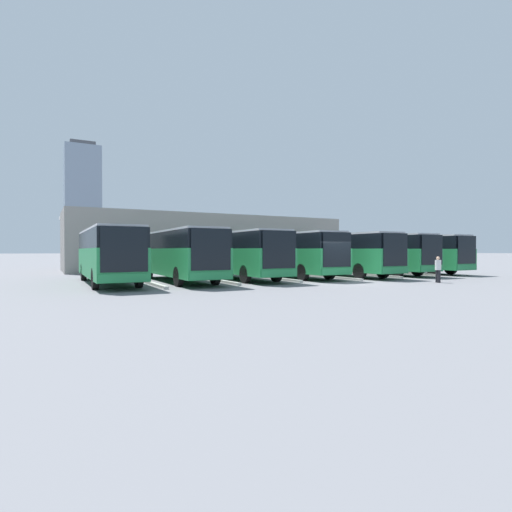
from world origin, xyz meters
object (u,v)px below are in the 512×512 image
(bus_0, at_px, (408,252))
(pedestrian, at_px, (438,269))
(bus_6, at_px, (108,253))
(bus_4, at_px, (237,253))
(bus_5, at_px, (179,253))
(bus_2, at_px, (339,253))
(bus_1, at_px, (374,253))
(bus_3, at_px, (288,253))

(bus_0, distance_m, pedestrian, 11.30)
(bus_0, bearing_deg, bus_6, 0.31)
(bus_4, height_order, bus_5, same)
(bus_2, xyz_separation_m, pedestrian, (-1.07, 7.88, -0.93))
(bus_1, height_order, bus_6, same)
(bus_2, bearing_deg, bus_5, -1.66)
(bus_1, bearing_deg, bus_0, -177.03)
(bus_4, height_order, bus_6, same)
(bus_2, height_order, bus_5, same)
(bus_5, bearing_deg, bus_6, -3.70)
(bus_0, distance_m, bus_3, 12.54)
(bus_5, xyz_separation_m, bus_6, (4.18, -0.31, 0.00))
(bus_0, xyz_separation_m, bus_5, (20.90, 0.21, 0.00))
(bus_0, relative_size, bus_2, 1.00)
(bus_4, relative_size, pedestrian, 7.07)
(bus_6, bearing_deg, pedestrian, 154.53)
(bus_0, height_order, bus_6, same)
(bus_6, bearing_deg, bus_1, 179.77)
(bus_0, distance_m, bus_6, 25.08)
(bus_1, height_order, bus_3, same)
(bus_2, bearing_deg, bus_0, -174.75)
(bus_1, xyz_separation_m, bus_5, (16.72, 0.04, 0.00))
(bus_1, bearing_deg, bus_4, -0.36)
(pedestrian, bearing_deg, bus_3, -128.54)
(bus_1, distance_m, bus_3, 8.36)
(bus_4, distance_m, bus_5, 4.19)
(bus_3, relative_size, bus_5, 1.00)
(bus_2, distance_m, bus_6, 16.73)
(bus_0, bearing_deg, bus_3, 0.25)
(bus_2, xyz_separation_m, bus_3, (4.18, -0.75, 0.00))
(bus_2, bearing_deg, bus_4, -4.30)
(bus_3, xyz_separation_m, bus_4, (4.18, 0.05, 0.00))
(bus_3, bearing_deg, bus_5, 2.40)
(bus_0, bearing_deg, bus_5, 1.11)
(bus_5, distance_m, pedestrian, 15.99)
(bus_3, xyz_separation_m, bus_5, (8.36, 0.27, 0.00))
(bus_3, bearing_deg, pedestrian, 121.79)
(bus_1, relative_size, bus_6, 1.00)
(bus_0, distance_m, bus_2, 8.39)
(bus_0, height_order, bus_1, same)
(pedestrian, bearing_deg, bus_6, -95.80)
(bus_4, bearing_deg, bus_6, -0.03)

